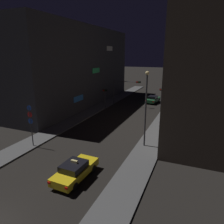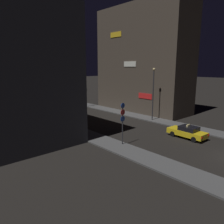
% 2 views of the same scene
% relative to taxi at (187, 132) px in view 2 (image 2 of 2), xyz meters
% --- Properties ---
extents(sidewalk_left, '(2.69, 56.81, 0.15)m').
position_rel_taxi_xyz_m(sidewalk_left, '(-8.17, 19.99, -0.66)').
color(sidewalk_left, '#4C4C4C').
rests_on(sidewalk_left, ground_plane).
extents(sidewalk_right, '(2.69, 56.81, 0.15)m').
position_rel_taxi_xyz_m(sidewalk_right, '(4.10, 19.99, -0.66)').
color(sidewalk_right, '#4C4C4C').
rests_on(sidewalk_right, ground_plane).
extents(building_facade_right, '(6.66, 18.06, 18.70)m').
position_rel_taxi_xyz_m(building_facade_right, '(8.73, 14.49, 8.61)').
color(building_facade_right, '#473D33').
rests_on(building_facade_right, ground_plane).
extents(taxi, '(1.95, 4.51, 1.62)m').
position_rel_taxi_xyz_m(taxi, '(0.00, 0.00, 0.00)').
color(taxi, yellow).
rests_on(taxi, ground_plane).
extents(far_car, '(2.26, 4.61, 1.42)m').
position_rel_taxi_xyz_m(far_car, '(0.08, 28.85, -0.00)').
color(far_car, '#1E512D').
rests_on(far_car, ground_plane).
extents(traffic_light_overhead, '(5.31, 0.42, 4.92)m').
position_rel_taxi_xyz_m(traffic_light_overhead, '(-4.44, 24.11, 2.90)').
color(traffic_light_overhead, '#2D2D33').
rests_on(traffic_light_overhead, ground_plane).
extents(traffic_light_left_kerb, '(0.80, 0.42, 3.74)m').
position_rel_taxi_xyz_m(traffic_light_left_kerb, '(-6.58, 20.12, 1.94)').
color(traffic_light_left_kerb, '#2D2D33').
rests_on(traffic_light_left_kerb, ground_plane).
extents(traffic_light_right_kerb, '(0.80, 0.42, 3.84)m').
position_rel_taxi_xyz_m(traffic_light_right_kerb, '(2.50, 24.01, 2.01)').
color(traffic_light_right_kerb, '#2D2D33').
rests_on(traffic_light_right_kerb, ground_plane).
extents(sign_pole_left, '(0.59, 0.10, 4.39)m').
position_rel_taxi_xyz_m(sign_pole_left, '(-7.35, 3.29, 2.06)').
color(sign_pole_left, '#2D2D33').
rests_on(sign_pole_left, sidewalk_left).
extents(street_lamp_near_block, '(0.38, 0.38, 7.83)m').
position_rel_taxi_xyz_m(street_lamp_near_block, '(3.58, 7.88, 4.04)').
color(street_lamp_near_block, '#2D2D33').
rests_on(street_lamp_near_block, sidewalk_right).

